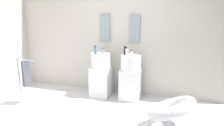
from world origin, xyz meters
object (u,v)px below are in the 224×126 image
object	(u,v)px
lounge_chair	(171,111)
towel_rack	(25,74)
soap_bottle_green	(95,50)
soap_bottle_black	(125,51)
soap_bottle_white	(131,54)
pedestal_sink_left	(101,75)
soap_bottle_grey	(103,52)
soap_bottle_blue	(96,50)
pedestal_sink_right	(130,77)
soap_bottle_clear	(127,52)

from	to	relation	value
lounge_chair	towel_rack	xyz separation A→B (m)	(-2.77, 0.24, 0.28)
towel_rack	soap_bottle_green	bearing A→B (deg)	33.31
soap_bottle_green	soap_bottle_black	distance (m)	0.62
lounge_chair	soap_bottle_white	xyz separation A→B (m)	(-0.85, 0.97, 0.64)
pedestal_sink_left	soap_bottle_grey	xyz separation A→B (m)	(0.09, -0.09, 0.52)
soap_bottle_black	soap_bottle_blue	bearing A→B (deg)	-166.28
soap_bottle_black	soap_bottle_blue	world-z (taller)	soap_bottle_black
pedestal_sink_right	towel_rack	xyz separation A→B (m)	(-1.89, -0.83, 0.16)
soap_bottle_grey	soap_bottle_clear	size ratio (longest dim) A/B	0.79
pedestal_sink_right	soap_bottle_green	xyz separation A→B (m)	(-0.74, -0.08, 0.54)
towel_rack	soap_bottle_black	size ratio (longest dim) A/B	5.25
soap_bottle_grey	lounge_chair	bearing A→B (deg)	-34.43
soap_bottle_grey	soap_bottle_blue	size ratio (longest dim) A/B	0.75
soap_bottle_grey	soap_bottle_blue	xyz separation A→B (m)	(-0.15, -0.03, 0.02)
soap_bottle_white	soap_bottle_blue	world-z (taller)	soap_bottle_blue
soap_bottle_white	soap_bottle_clear	distance (m)	0.11
soap_bottle_grey	towel_rack	bearing A→B (deg)	-150.73
pedestal_sink_right	soap_bottle_green	bearing A→B (deg)	-174.10
pedestal_sink_right	soap_bottle_clear	world-z (taller)	soap_bottle_clear
soap_bottle_clear	towel_rack	bearing A→B (deg)	-157.17
soap_bottle_white	soap_bottle_green	bearing A→B (deg)	177.94
soap_bottle_black	soap_bottle_white	bearing A→B (deg)	-37.92
pedestal_sink_left	soap_bottle_blue	distance (m)	0.56
pedestal_sink_left	soap_bottle_green	world-z (taller)	soap_bottle_green
lounge_chair	soap_bottle_blue	size ratio (longest dim) A/B	5.74
towel_rack	soap_bottle_blue	world-z (taller)	soap_bottle_blue
pedestal_sink_left	soap_bottle_white	world-z (taller)	soap_bottle_white
soap_bottle_grey	soap_bottle_white	distance (m)	0.59
soap_bottle_white	soap_bottle_black	bearing A→B (deg)	142.08
lounge_chair	soap_bottle_black	world-z (taller)	soap_bottle_black
pedestal_sink_right	soap_bottle_white	size ratio (longest dim) A/B	8.17
lounge_chair	pedestal_sink_right	bearing A→B (deg)	129.36
towel_rack	soap_bottle_clear	xyz separation A→B (m)	(1.82, 0.77, 0.38)
soap_bottle_blue	soap_bottle_white	bearing A→B (deg)	1.36
pedestal_sink_right	soap_bottle_blue	size ratio (longest dim) A/B	5.78
towel_rack	soap_bottle_black	xyz separation A→B (m)	(1.76, 0.85, 0.39)
soap_bottle_grey	soap_bottle_black	bearing A→B (deg)	14.01
lounge_chair	soap_bottle_grey	size ratio (longest dim) A/B	7.61
pedestal_sink_right	soap_bottle_grey	distance (m)	0.77
pedestal_sink_right	soap_bottle_grey	size ratio (longest dim) A/B	7.67
soap_bottle_white	pedestal_sink_right	bearing A→B (deg)	106.50
soap_bottle_black	soap_bottle_white	xyz separation A→B (m)	(0.16, -0.12, -0.03)
lounge_chair	soap_bottle_black	size ratio (longest dim) A/B	5.68
soap_bottle_white	soap_bottle_clear	size ratio (longest dim) A/B	0.74
pedestal_sink_left	soap_bottle_clear	size ratio (longest dim) A/B	6.05
soap_bottle_green	soap_bottle_black	size ratio (longest dim) A/B	0.95
soap_bottle_green	soap_bottle_white	xyz separation A→B (m)	(0.77, -0.03, -0.02)
towel_rack	soap_bottle_green	world-z (taller)	soap_bottle_green
pedestal_sink_right	soap_bottle_white	distance (m)	0.53
soap_bottle_green	soap_bottle_clear	xyz separation A→B (m)	(0.67, 0.01, -0.00)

